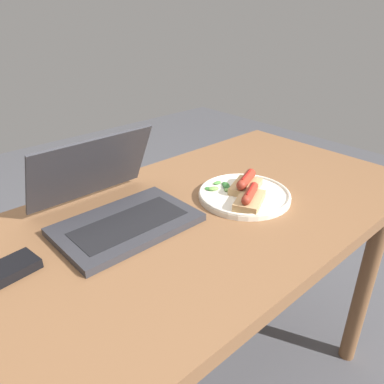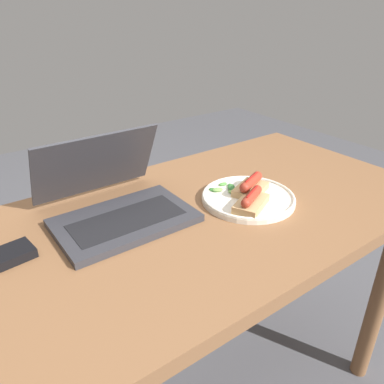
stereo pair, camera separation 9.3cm
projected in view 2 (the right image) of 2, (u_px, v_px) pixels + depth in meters
name	position (u px, v px, depth m)	size (l,w,h in m)	color
desk	(170.00, 256.00, 0.96)	(1.49, 0.67, 0.77)	brown
laptop	(116.00, 203.00, 0.92)	(0.33, 0.30, 0.20)	#2D2D33
plate	(248.00, 198.00, 1.01)	(0.25, 0.25, 0.02)	silver
sausage_toast_left	(251.00, 186.00, 1.02)	(0.12, 0.10, 0.05)	tan
sausage_toast_middle	(251.00, 201.00, 0.95)	(0.13, 0.10, 0.05)	tan
salad_pile	(225.00, 188.00, 1.04)	(0.08, 0.08, 0.01)	#387A33
external_drive	(9.00, 255.00, 0.78)	(0.10, 0.08, 0.02)	black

